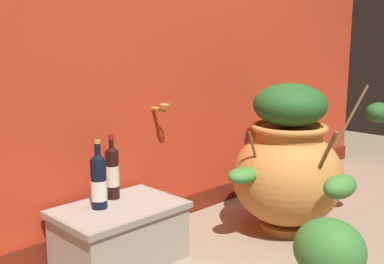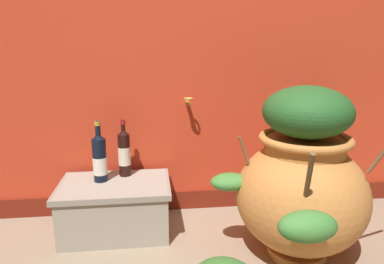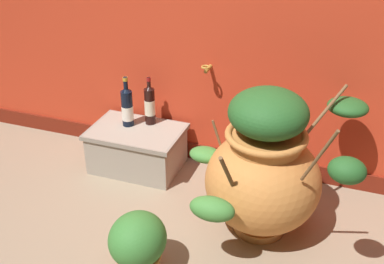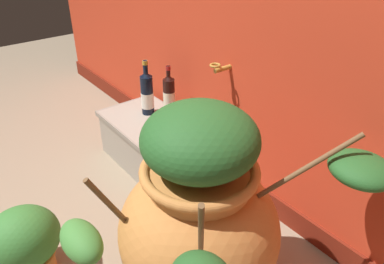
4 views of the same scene
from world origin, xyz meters
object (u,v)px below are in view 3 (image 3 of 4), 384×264
object	(u,v)px
wine_bottle_left	(150,104)
potted_shrub	(138,244)
terracotta_urn	(265,169)
wine_bottle_middle	(127,106)

from	to	relation	value
wine_bottle_left	potted_shrub	size ratio (longest dim) A/B	0.95
terracotta_urn	wine_bottle_middle	world-z (taller)	terracotta_urn
wine_bottle_middle	potted_shrub	distance (m)	1.09
potted_shrub	terracotta_urn	bearing A→B (deg)	47.55
wine_bottle_middle	potted_shrub	xyz separation A→B (m)	(0.51, -0.93, -0.24)
wine_bottle_middle	potted_shrub	bearing A→B (deg)	-61.50
terracotta_urn	wine_bottle_left	size ratio (longest dim) A/B	2.94
terracotta_urn	potted_shrub	world-z (taller)	terracotta_urn
potted_shrub	wine_bottle_left	bearing A→B (deg)	110.57
terracotta_urn	potted_shrub	bearing A→B (deg)	-132.45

